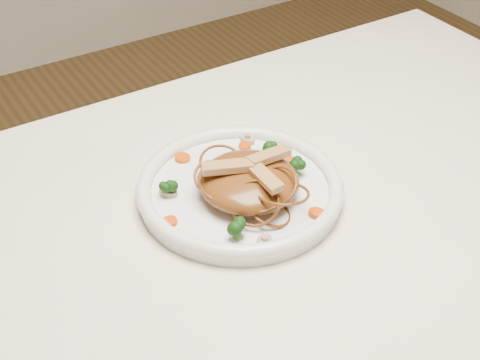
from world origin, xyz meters
TOP-DOWN VIEW (x-y plane):
  - table at (0.00, 0.00)m, footprint 1.20×0.80m
  - plate at (-0.03, 0.07)m, footprint 0.36×0.36m
  - noodle_mound at (-0.03, 0.05)m, footprint 0.17×0.17m
  - chicken_a at (0.01, 0.06)m, footprint 0.06×0.02m
  - chicken_b at (-0.05, 0.06)m, footprint 0.07×0.04m
  - chicken_c at (-0.02, 0.02)m, footprint 0.02×0.06m
  - broccoli_0 at (0.04, 0.11)m, footprint 0.03×0.03m
  - broccoli_1 at (-0.12, 0.11)m, footprint 0.03×0.03m
  - broccoli_2 at (-0.08, -0.01)m, footprint 0.04×0.04m
  - broccoli_3 at (0.05, 0.06)m, footprint 0.03×0.03m
  - carrot_0 at (0.03, 0.15)m, footprint 0.02×0.02m
  - carrot_1 at (-0.14, 0.06)m, footprint 0.02×0.02m
  - carrot_2 at (0.06, 0.09)m, footprint 0.02×0.02m
  - carrot_3 at (-0.06, 0.17)m, footprint 0.02×0.02m
  - carrot_4 at (0.03, -0.03)m, footprint 0.03×0.03m
  - mushroom_0 at (-0.06, -0.04)m, footprint 0.04×0.04m
  - mushroom_1 at (0.06, 0.11)m, footprint 0.03×0.03m
  - mushroom_2 at (-0.11, 0.11)m, footprint 0.04×0.04m
  - mushroom_3 at (0.04, 0.16)m, footprint 0.03×0.03m

SIDE VIEW (x-z plane):
  - table at x=0.00m, z-range 0.28..1.03m
  - plate at x=-0.03m, z-range 0.75..0.77m
  - carrot_0 at x=0.03m, z-range 0.77..0.77m
  - carrot_1 at x=-0.14m, z-range 0.77..0.77m
  - carrot_2 at x=0.06m, z-range 0.77..0.77m
  - carrot_3 at x=-0.06m, z-range 0.77..0.77m
  - carrot_4 at x=0.03m, z-range 0.77..0.77m
  - mushroom_0 at x=-0.06m, z-range 0.77..0.77m
  - mushroom_1 at x=0.06m, z-range 0.77..0.77m
  - mushroom_2 at x=-0.11m, z-range 0.77..0.77m
  - mushroom_3 at x=0.04m, z-range 0.77..0.77m
  - broccoli_0 at x=0.04m, z-range 0.77..0.79m
  - broccoli_1 at x=-0.12m, z-range 0.77..0.80m
  - broccoli_3 at x=0.05m, z-range 0.77..0.80m
  - broccoli_2 at x=-0.08m, z-range 0.77..0.80m
  - noodle_mound at x=-0.03m, z-range 0.77..0.81m
  - chicken_c at x=-0.02m, z-range 0.81..0.82m
  - chicken_a at x=0.01m, z-range 0.81..0.82m
  - chicken_b at x=-0.05m, z-range 0.81..0.82m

